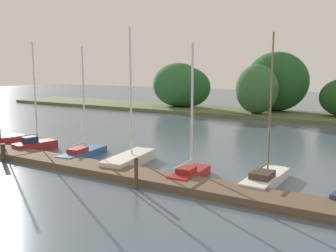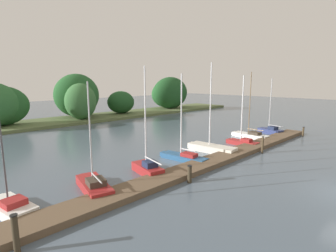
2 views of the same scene
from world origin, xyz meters
TOP-DOWN VIEW (x-y plane):
  - dock_pier at (0.00, 8.69)m, footprint 30.77×1.80m
  - far_shore at (6.89, 36.12)m, footprint 70.29×8.55m
  - sailboat_2 at (-5.61, 10.47)m, footprint 1.54×3.28m
  - sailboat_3 at (-1.72, 10.80)m, footprint 1.50×4.17m
  - sailboat_4 at (1.82, 10.79)m, footprint 1.80×4.48m
  - sailboat_5 at (5.93, 10.10)m, footprint 1.11×3.20m
  - sailboat_6 at (9.37, 11.17)m, footprint 1.35×4.13m
  - mooring_piling_1 at (-4.78, 7.47)m, footprint 0.30×0.30m
  - mooring_piling_2 at (4.60, 7.43)m, footprint 0.20×0.20m

SIDE VIEW (x-z plane):
  - dock_pier at x=0.00m, z-range 0.00..0.35m
  - sailboat_6 at x=9.37m, z-range -3.15..3.80m
  - sailboat_3 at x=-1.72m, z-range -2.94..3.65m
  - sailboat_4 at x=1.82m, z-range -3.39..4.14m
  - sailboat_5 at x=5.93m, z-range -2.85..3.68m
  - sailboat_2 at x=-5.61m, z-range -3.05..3.94m
  - mooring_piling_1 at x=-4.78m, z-range 0.01..1.07m
  - mooring_piling_2 at x=4.60m, z-range 0.01..1.43m
  - far_shore at x=6.89m, z-range -0.72..6.39m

